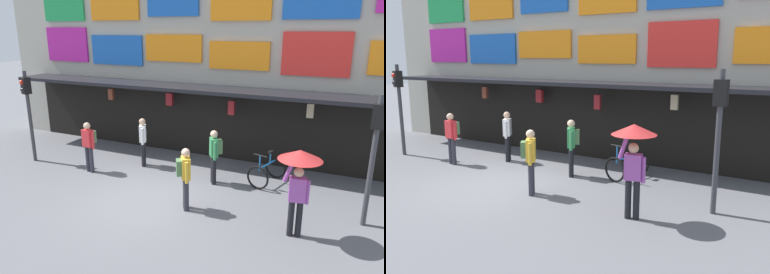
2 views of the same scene
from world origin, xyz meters
The scene contains 10 objects.
ground_plane centered at (0.00, 0.00, 0.00)m, with size 80.00×80.00×0.00m, color slate.
shopfront centered at (0.00, 4.57, 3.96)m, with size 18.00×2.60×8.00m.
traffic_light_near centered at (-5.30, 0.88, 2.14)m, with size 0.33×0.35×3.20m.
traffic_light_far centered at (5.49, 0.89, 2.14)m, with size 0.29×0.33×3.20m.
bicycle_parked centered at (2.76, 2.35, 0.39)m, with size 1.01×1.31×1.05m.
pedestrian_in_blue centered at (-1.46, 2.08, 0.95)m, with size 0.36×0.48×1.68m.
pedestrian_in_red centered at (-2.78, 0.89, 0.98)m, with size 0.52×0.40×1.68m.
pedestrian_in_yellow centered at (1.21, -0.19, 0.98)m, with size 0.47×0.48×1.68m.
pedestrian_in_purple centered at (1.29, 1.70, 0.98)m, with size 0.46×0.48×1.68m.
pedestrian_with_umbrella centered at (4.04, -0.31, 1.64)m, with size 0.96×0.96×2.08m.
Camera 2 is at (7.14, -7.86, 3.43)m, focal length 37.05 mm.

